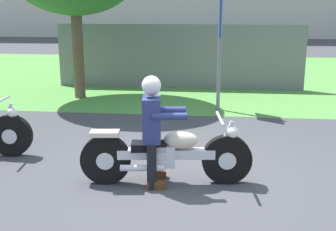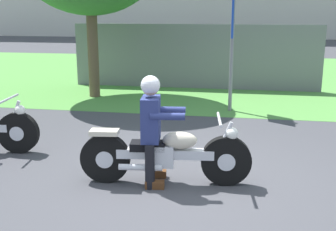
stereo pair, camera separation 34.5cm
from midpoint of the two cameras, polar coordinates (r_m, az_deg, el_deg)
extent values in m
plane|color=#424247|center=(5.59, -0.05, -8.87)|extent=(120.00, 120.00, 0.00)
cube|color=#549342|center=(14.84, 4.21, 5.54)|extent=(60.00, 12.00, 0.01)
cylinder|color=black|center=(5.46, 6.10, -5.92)|extent=(0.65, 0.19, 0.64)
cylinder|color=silver|center=(5.46, 6.10, -5.92)|extent=(0.24, 0.17, 0.22)
cylinder|color=black|center=(5.51, -10.17, -5.88)|extent=(0.65, 0.19, 0.64)
cylinder|color=silver|center=(5.51, -10.17, -5.88)|extent=(0.24, 0.17, 0.22)
cube|color=silver|center=(5.41, -2.08, -5.16)|extent=(1.24, 0.28, 0.12)
cube|color=silver|center=(5.41, -2.61, -5.36)|extent=(0.35, 0.28, 0.28)
ellipsoid|color=beige|center=(5.35, -0.16, -3.34)|extent=(0.47, 0.29, 0.22)
cube|color=black|center=(5.39, -4.43, -4.15)|extent=(0.47, 0.29, 0.10)
cube|color=beige|center=(5.41, -10.32, -2.39)|extent=(0.38, 0.24, 0.06)
cylinder|color=silver|center=(5.38, 5.64, -3.42)|extent=(0.26, 0.08, 0.53)
cylinder|color=silver|center=(5.29, 5.18, -0.43)|extent=(0.11, 0.66, 0.04)
sphere|color=white|center=(5.36, 6.84, -2.29)|extent=(0.16, 0.16, 0.16)
cylinder|color=silver|center=(5.34, -5.35, -7.06)|extent=(0.56, 0.14, 0.08)
cylinder|color=black|center=(5.62, -3.85, -5.66)|extent=(0.12, 0.12, 0.57)
cube|color=#593319|center=(5.70, -3.20, -7.89)|extent=(0.25, 0.13, 0.10)
cylinder|color=black|center=(5.29, -4.09, -6.97)|extent=(0.12, 0.12, 0.57)
cube|color=#593319|center=(5.37, -3.40, -9.31)|extent=(0.25, 0.13, 0.10)
cube|color=navy|center=(5.29, -4.07, -0.54)|extent=(0.26, 0.40, 0.56)
cylinder|color=navy|center=(5.42, -1.65, 0.73)|extent=(0.43, 0.14, 0.09)
cylinder|color=navy|center=(5.09, -1.74, -0.15)|extent=(0.43, 0.14, 0.09)
sphere|color=#D8A884|center=(5.20, -4.14, 3.73)|extent=(0.20, 0.20, 0.20)
sphere|color=silver|center=(5.19, -4.15, 4.06)|extent=(0.24, 0.24, 0.24)
cylinder|color=black|center=(6.93, -21.74, -2.53)|extent=(0.65, 0.19, 0.65)
cylinder|color=silver|center=(6.93, -21.74, -2.53)|extent=(0.24, 0.17, 0.23)
cylinder|color=silver|center=(6.88, -22.31, -0.52)|extent=(0.26, 0.08, 0.53)
cylinder|color=silver|center=(6.84, -22.92, 1.83)|extent=(0.11, 0.66, 0.04)
sphere|color=white|center=(6.82, -21.54, 0.37)|extent=(0.16, 0.16, 0.16)
cylinder|color=brown|center=(10.97, -12.88, 8.06)|extent=(0.27, 0.27, 2.21)
cylinder|color=gray|center=(9.35, 5.88, 8.56)|extent=(0.08, 0.08, 2.60)
cube|color=#1E47B2|center=(9.31, 6.00, 13.15)|extent=(0.04, 0.60, 0.90)
cube|color=slate|center=(12.09, 0.61, 7.94)|extent=(7.00, 0.06, 1.80)
camera|label=1|loc=(0.17, -91.81, -0.45)|focal=45.33mm
camera|label=2|loc=(0.17, 88.19, 0.45)|focal=45.33mm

